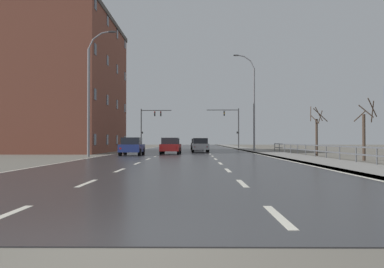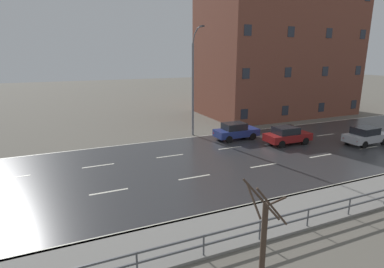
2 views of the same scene
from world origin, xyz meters
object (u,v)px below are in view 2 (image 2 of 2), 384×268
car_near_right (287,135)px  brick_building (277,54)px  car_distant (236,131)px  car_mid_centre (366,136)px  street_lamp_left_bank (193,84)px

car_near_right → brick_building: 16.98m
car_distant → car_mid_centre: bearing=57.4°
car_near_right → brick_building: (-12.89, 8.60, 6.96)m
street_lamp_left_bank → car_mid_centre: bearing=54.6°
car_mid_centre → car_distant: 11.29m
car_near_right → street_lamp_left_bank: bearing=-132.4°
street_lamp_left_bank → car_distant: street_lamp_left_bank is taller
car_mid_centre → car_near_right: bearing=-116.2°
street_lamp_left_bank → brick_building: 16.67m
car_distant → brick_building: 16.87m
street_lamp_left_bank → car_near_right: street_lamp_left_bank is taller
street_lamp_left_bank → car_mid_centre: street_lamp_left_bank is taller
car_near_right → brick_building: bearing=147.5°
street_lamp_left_bank → car_mid_centre: (8.93, 12.57, -4.17)m
car_distant → car_near_right: bearing=46.0°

